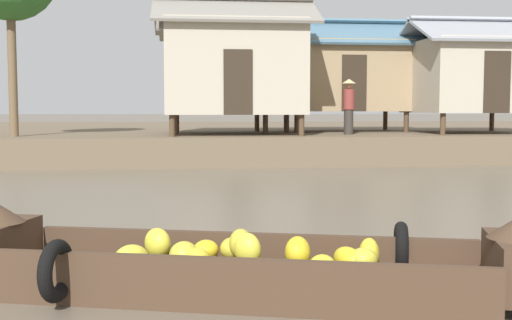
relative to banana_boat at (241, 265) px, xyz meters
name	(u,v)px	position (x,y,z in m)	size (l,w,h in m)	color
ground_plane	(274,212)	(0.92, 4.51, -0.27)	(300.00, 300.00, 0.00)	#665B4C
riverbank_strip	(217,137)	(0.92, 21.80, 0.15)	(160.00, 20.00, 0.83)	brown
banana_boat	(241,265)	(0.00, 0.00, 0.00)	(5.21, 2.31, 0.78)	#473323
stilt_house_left	(219,66)	(0.65, 15.35, 2.68)	(3.80, 3.19, 3.98)	#4C3826
stilt_house_mid_left	(234,66)	(1.03, 14.09, 2.60)	(4.74, 3.58, 4.09)	#4C3826
stilt_house_mid_right	(344,75)	(4.95, 16.29, 2.49)	(4.72, 3.12, 3.77)	#4C3826
stilt_house_right	(471,75)	(8.59, 14.46, 2.41)	(4.15, 4.06, 3.64)	#4C3826
vendor_person	(349,104)	(4.44, 13.64, 1.49)	(0.44, 0.44, 1.66)	#332D28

